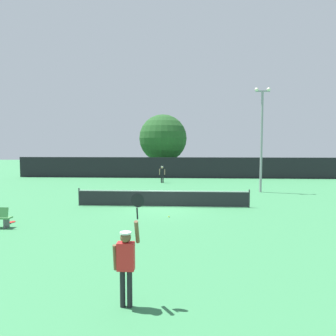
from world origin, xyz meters
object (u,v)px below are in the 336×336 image
Objects in this scene: player_serving at (126,257)px; player_receiving at (162,173)px; parked_car_near at (194,167)px; spare_racket at (12,222)px; tennis_ball at (169,217)px; light_pole at (262,133)px; large_tree at (163,138)px.

player_serving is 1.57× the size of player_receiving.
spare_racket is at bearing -105.50° from parked_car_near.
light_pole is (6.70, 8.93, 4.57)m from tennis_ball.
spare_racket is at bearing -143.51° from light_pole.
parked_car_near reaches higher than player_receiving.
tennis_ball is 7.52m from spare_racket.
tennis_ball is at bearing -90.97° from parked_car_near.
spare_racket is (-6.91, 7.25, -1.12)m from player_serving.
large_tree is (5.36, 24.57, 4.54)m from spare_racket.
tennis_ball reaches higher than spare_racket.
player_receiving is 17.15m from spare_racket.
large_tree reaches higher than spare_racket.
parked_car_near is (3.44, 11.22, -0.22)m from player_receiving.
player_receiving is at bearing 145.29° from light_pole.
light_pole is at bearing -70.95° from parked_car_near.
tennis_ball is at bearing 86.92° from player_serving.
spare_racket is at bearing -102.32° from large_tree.
player_serving is at bearing -87.23° from large_tree.
player_serving is 8.81m from tennis_ball.
player_receiving is 0.38× the size of parked_car_near.
spare_racket is (-7.37, -1.48, -0.01)m from tennis_ball.
light_pole is 1.07× the size of large_tree.
tennis_ball is 0.01× the size of large_tree.
player_serving is at bearing 92.43° from player_receiving.
large_tree is 6.13m from parked_car_near.
player_receiving is 14.69m from tennis_ball.
player_serving is at bearing -112.10° from light_pole.
light_pole is (14.08, 10.41, 4.58)m from spare_racket.
light_pole is at bearing 67.90° from player_serving.
tennis_ball is at bearing 95.71° from player_receiving.
parked_car_near is at bearing 71.07° from spare_racket.
player_receiving is 23.99× the size of tennis_ball.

